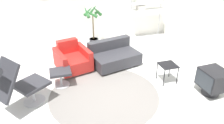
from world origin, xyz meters
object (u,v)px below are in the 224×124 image
(potted_plant, at_px, (93,26))
(lounge_chair, at_px, (12,80))
(crt_television, at_px, (213,81))
(armchair_red, at_px, (72,60))
(ottoman, at_px, (61,75))
(shelf_unit, at_px, (145,5))
(couch_low, at_px, (114,56))
(side_table, at_px, (168,67))

(potted_plant, bearing_deg, lounge_chair, -127.76)
(crt_television, bearing_deg, armchair_red, 51.75)
(ottoman, relative_size, armchair_red, 0.47)
(lounge_chair, bearing_deg, armchair_red, 100.83)
(ottoman, xyz_separation_m, crt_television, (3.07, -1.28, 0.04))
(potted_plant, distance_m, shelf_unit, 1.89)
(couch_low, height_order, potted_plant, potted_plant)
(shelf_unit, bearing_deg, ottoman, -143.54)
(armchair_red, bearing_deg, shelf_unit, -163.22)
(couch_low, bearing_deg, potted_plant, -93.03)
(side_table, bearing_deg, lounge_chair, -178.37)
(couch_low, height_order, crt_television, couch_low)
(couch_low, distance_m, potted_plant, 1.51)
(armchair_red, relative_size, couch_low, 0.73)
(shelf_unit, bearing_deg, potted_plant, -174.27)
(crt_television, bearing_deg, side_table, 40.45)
(side_table, distance_m, crt_television, 0.99)
(lounge_chair, height_order, armchair_red, lounge_chair)
(armchair_red, distance_m, side_table, 2.40)
(shelf_unit, bearing_deg, couch_low, -134.38)
(armchair_red, height_order, couch_low, armchair_red)
(crt_television, bearing_deg, lounge_chair, 78.72)
(side_table, xyz_separation_m, crt_television, (0.67, -0.73, -0.07))
(lounge_chair, height_order, shelf_unit, shelf_unit)
(lounge_chair, relative_size, shelf_unit, 0.58)
(couch_low, distance_m, shelf_unit, 2.43)
(lounge_chair, bearing_deg, side_table, 55.27)
(shelf_unit, bearing_deg, crt_television, -89.64)
(crt_television, height_order, potted_plant, potted_plant)
(couch_low, relative_size, crt_television, 2.36)
(armchair_red, bearing_deg, side_table, 135.22)
(couch_low, bearing_deg, armchair_red, -15.53)
(armchair_red, xyz_separation_m, crt_television, (2.71, -1.97, 0.06))
(side_table, bearing_deg, potted_plant, 114.18)
(crt_television, bearing_deg, potted_plant, 26.67)
(ottoman, bearing_deg, potted_plant, 59.39)
(lounge_chair, relative_size, ottoman, 2.50)
(armchair_red, relative_size, crt_television, 1.74)
(armchair_red, distance_m, crt_television, 3.35)
(potted_plant, height_order, shelf_unit, shelf_unit)
(ottoman, bearing_deg, shelf_unit, 36.46)
(shelf_unit, bearing_deg, armchair_red, -149.87)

